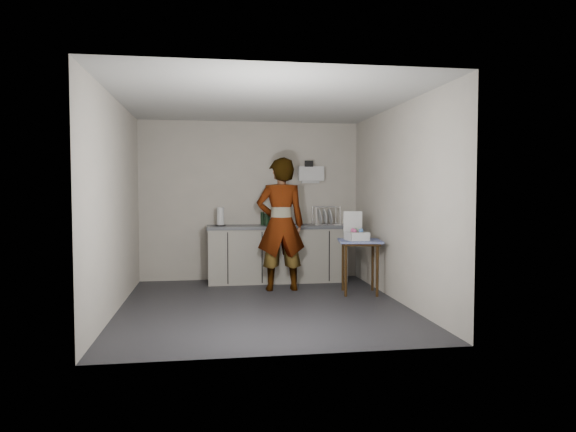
{
  "coord_description": "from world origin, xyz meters",
  "views": [
    {
      "loc": [
        -0.66,
        -6.48,
        1.49
      ],
      "look_at": [
        0.39,
        0.45,
        1.12
      ],
      "focal_mm": 32.0,
      "sensor_mm": 36.0,
      "label": 1
    }
  ],
  "objects": [
    {
      "name": "dark_bottle",
      "position": [
        0.17,
        1.78,
        1.02
      ],
      "size": [
        0.06,
        0.06,
        0.21
      ],
      "primitive_type": "cylinder",
      "color": "black",
      "rests_on": "kitchen_counter"
    },
    {
      "name": "wall_shelf",
      "position": [
        1.0,
        1.92,
        1.75
      ],
      "size": [
        0.42,
        0.18,
        0.37
      ],
      "color": "white",
      "rests_on": "ground"
    },
    {
      "name": "paper_towel",
      "position": [
        -0.5,
        1.69,
        1.05
      ],
      "size": [
        0.16,
        0.16,
        0.29
      ],
      "color": "black",
      "rests_on": "kitchen_counter"
    },
    {
      "name": "ceiling",
      "position": [
        0.0,
        0.0,
        2.6
      ],
      "size": [
        3.6,
        4.0,
        0.01
      ],
      "primitive_type": "cube",
      "color": "silver",
      "rests_on": "wall_back"
    },
    {
      "name": "dish_rack",
      "position": [
        1.2,
        1.68,
        0.98
      ],
      "size": [
        0.44,
        0.33,
        0.31
      ],
      "color": "white",
      "rests_on": "kitchen_counter"
    },
    {
      "name": "bakery_box",
      "position": [
        1.39,
        0.57,
        0.86
      ],
      "size": [
        0.32,
        0.33,
        0.4
      ],
      "rotation": [
        0.0,
        0.0,
        0.12
      ],
      "color": "white",
      "rests_on": "side_table"
    },
    {
      "name": "ground",
      "position": [
        0.0,
        0.0,
        0.0
      ],
      "size": [
        4.0,
        4.0,
        0.0
      ],
      "primitive_type": "plane",
      "color": "#28272C",
      "rests_on": "ground"
    },
    {
      "name": "wall_back",
      "position": [
        0.0,
        1.99,
        1.3
      ],
      "size": [
        3.6,
        0.02,
        2.6
      ],
      "primitive_type": "cube",
      "color": "beige",
      "rests_on": "ground"
    },
    {
      "name": "kitchen_counter",
      "position": [
        0.4,
        1.7,
        0.43
      ],
      "size": [
        2.24,
        0.62,
        0.91
      ],
      "color": "black",
      "rests_on": "ground"
    },
    {
      "name": "soap_bottle",
      "position": [
        0.23,
        1.6,
        1.04
      ],
      "size": [
        0.12,
        0.12,
        0.27
      ],
      "primitive_type": "imported",
      "rotation": [
        0.0,
        0.0,
        0.22
      ],
      "color": "black",
      "rests_on": "kitchen_counter"
    },
    {
      "name": "side_table",
      "position": [
        1.44,
        0.55,
        0.67
      ],
      "size": [
        0.68,
        0.68,
        0.77
      ],
      "rotation": [
        0.0,
        0.0,
        -0.17
      ],
      "color": "#3C270D",
      "rests_on": "ground"
    },
    {
      "name": "wall_right",
      "position": [
        1.79,
        0.0,
        1.3
      ],
      "size": [
        0.02,
        4.0,
        2.6
      ],
      "primitive_type": "cube",
      "color": "beige",
      "rests_on": "ground"
    },
    {
      "name": "wall_left",
      "position": [
        -1.79,
        0.0,
        1.3
      ],
      "size": [
        0.02,
        4.0,
        2.6
      ],
      "primitive_type": "cube",
      "color": "beige",
      "rests_on": "ground"
    },
    {
      "name": "standing_man",
      "position": [
        0.36,
        0.97,
        0.97
      ],
      "size": [
        0.72,
        0.47,
        1.95
      ],
      "primitive_type": "imported",
      "rotation": [
        0.0,
        0.0,
        3.15
      ],
      "color": "#B2A593",
      "rests_on": "ground"
    },
    {
      "name": "soda_can",
      "position": [
        0.43,
        1.66,
        0.97
      ],
      "size": [
        0.06,
        0.06,
        0.12
      ],
      "primitive_type": "cylinder",
      "color": "red",
      "rests_on": "kitchen_counter"
    }
  ]
}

